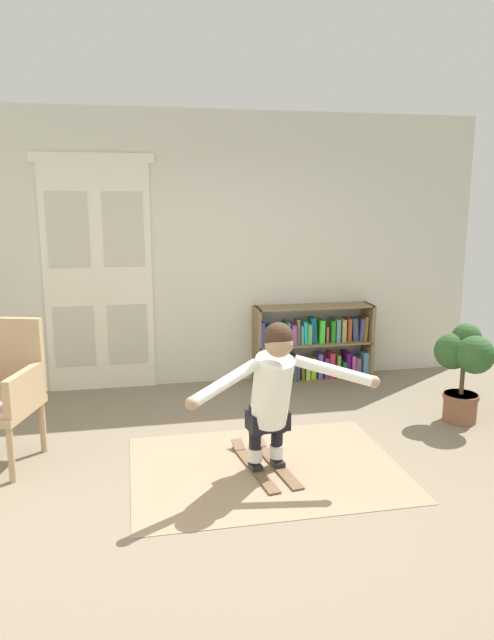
% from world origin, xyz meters
% --- Properties ---
extents(ground_plane, '(7.20, 7.20, 0.00)m').
position_xyz_m(ground_plane, '(0.00, 0.00, 0.00)').
color(ground_plane, '#7A6C58').
extents(back_wall, '(6.00, 0.10, 2.90)m').
position_xyz_m(back_wall, '(0.00, 2.60, 1.45)').
color(back_wall, beige).
rests_on(back_wall, ground).
extents(double_door, '(1.22, 0.05, 2.45)m').
position_xyz_m(double_door, '(-1.18, 2.54, 1.23)').
color(double_door, silver).
rests_on(double_door, ground).
extents(rug, '(2.02, 1.52, 0.01)m').
position_xyz_m(rug, '(0.09, 0.34, 0.00)').
color(rug, '#957C61').
rests_on(rug, ground).
extents(bookshelf, '(1.34, 0.30, 0.85)m').
position_xyz_m(bookshelf, '(1.11, 2.39, 0.37)').
color(bookshelf, olive).
rests_on(bookshelf, ground).
extents(potted_plant, '(0.44, 0.52, 0.90)m').
position_xyz_m(potted_plant, '(2.05, 0.92, 0.56)').
color(potted_plant, brown).
rests_on(potted_plant, ground).
extents(skis_pair, '(0.39, 0.88, 0.07)m').
position_xyz_m(skis_pair, '(0.08, 0.37, 0.02)').
color(skis_pair, brown).
rests_on(skis_pair, rug).
extents(person_skier, '(1.42, 0.65, 1.10)m').
position_xyz_m(person_skier, '(0.10, 0.21, 0.68)').
color(person_skier, white).
rests_on(person_skier, skis_pair).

